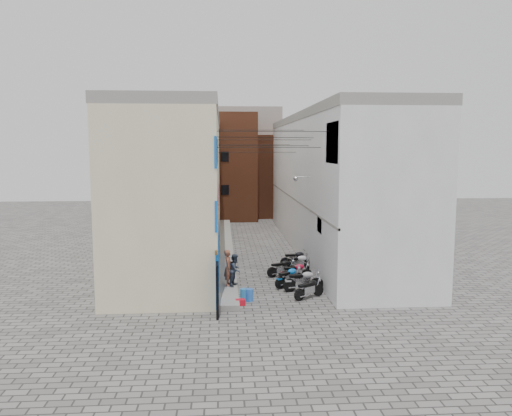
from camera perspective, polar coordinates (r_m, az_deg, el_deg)
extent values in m
plane|color=#575552|center=(21.34, 2.52, -11.63)|extent=(90.00, 90.00, 0.00)
cube|color=gray|center=(33.76, -3.45, -4.49)|extent=(0.90, 26.00, 0.25)
cube|color=beige|center=(33.31, -8.59, 2.46)|extent=(5.00, 26.00, 8.50)
cube|color=#D47784|center=(33.22, -4.35, 2.07)|extent=(0.10, 26.00, 0.80)
cube|color=blue|center=(25.59, -4.38, -5.49)|extent=(0.12, 10.20, 2.40)
cube|color=blue|center=(25.05, -4.51, 3.49)|extent=(0.10, 10.20, 4.00)
cube|color=gray|center=(33.27, -8.73, 10.21)|extent=(5.10, 26.00, 0.50)
cube|color=black|center=(20.50, -4.44, -9.20)|extent=(0.10, 1.20, 2.20)
cube|color=silver|center=(34.00, 8.48, 2.55)|extent=(5.00, 26.00, 8.50)
cube|color=blue|center=(22.15, 8.80, 7.39)|extent=(0.10, 2.40, 1.80)
cube|color=white|center=(24.88, 7.39, -1.90)|extent=(0.08, 1.00, 0.70)
cylinder|color=#B2B2B7|center=(27.51, 5.39, 3.57)|extent=(0.80, 0.06, 0.06)
sphere|color=#B2B2B7|center=(27.46, 4.56, 3.36)|extent=(0.28, 0.28, 0.28)
cube|color=gray|center=(33.96, 8.61, 10.14)|extent=(5.10, 26.00, 0.50)
cube|color=gray|center=(33.63, 4.35, 1.10)|extent=(0.10, 26.00, 0.12)
cube|color=brown|center=(48.14, -3.61, 4.75)|extent=(6.00, 6.00, 10.00)
cube|color=brown|center=(50.46, 2.08, 3.72)|extent=(5.00, 6.00, 8.00)
cube|color=gray|center=(54.17, -1.53, 5.53)|extent=(8.00, 5.00, 11.00)
cube|color=black|center=(45.70, -1.04, -0.13)|extent=(2.00, 0.30, 2.40)
cylinder|color=black|center=(22.24, 2.04, 8.75)|extent=(5.20, 0.02, 0.02)
cylinder|color=black|center=(24.21, 1.53, 6.94)|extent=(5.20, 0.02, 0.02)
cylinder|color=black|center=(26.71, 1.02, 7.79)|extent=(5.20, 0.02, 0.02)
cylinder|color=black|center=(29.21, 0.59, 8.89)|extent=(5.20, 0.02, 0.02)
cylinder|color=black|center=(32.19, 0.16, 6.39)|extent=(5.20, 0.02, 0.02)
cylinder|color=black|center=(35.18, -0.20, 7.25)|extent=(5.20, 0.02, 0.02)
cylinder|color=black|center=(25.21, 1.32, 8.08)|extent=(5.65, 2.07, 0.02)
cylinder|color=black|center=(28.20, 0.75, 7.14)|extent=(5.80, 1.58, 0.02)
imported|color=#954F36|center=(23.93, -3.17, -6.82)|extent=(0.47, 0.67, 1.72)
imported|color=#2D3644|center=(23.90, -2.39, -7.07)|extent=(0.83, 0.91, 1.53)
cylinder|color=blue|center=(22.50, -0.77, -9.91)|extent=(0.42, 0.42, 0.55)
cylinder|color=#277EC4|center=(22.56, -1.38, -9.87)|extent=(0.44, 0.44, 0.54)
cube|color=red|center=(22.00, -1.82, -10.71)|extent=(0.46, 0.38, 0.25)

